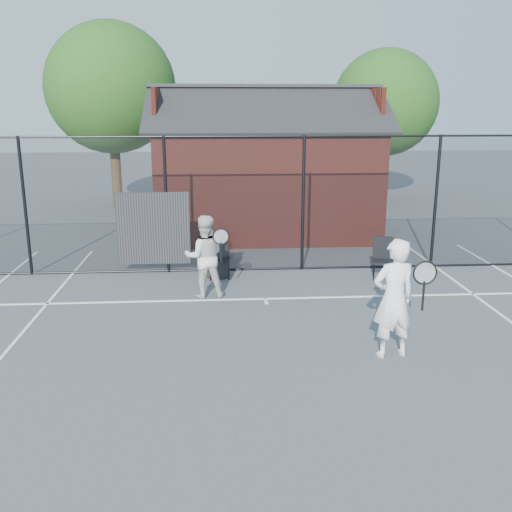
{
  "coord_description": "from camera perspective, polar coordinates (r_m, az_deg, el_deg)",
  "views": [
    {
      "loc": [
        -0.89,
        -7.36,
        3.59
      ],
      "look_at": [
        -0.24,
        2.09,
        1.1
      ],
      "focal_mm": 40.0,
      "sensor_mm": 36.0,
      "label": 1
    }
  ],
  "objects": [
    {
      "name": "ground",
      "position": [
        8.24,
        2.73,
        -11.13
      ],
      "size": [
        80.0,
        80.0,
        0.0
      ],
      "primitive_type": "plane",
      "color": "#484C53",
      "rests_on": "ground"
    },
    {
      "name": "court_lines",
      "position": [
        7.08,
        4.0,
        -15.75
      ],
      "size": [
        11.02,
        18.0,
        0.01
      ],
      "color": "white",
      "rests_on": "ground"
    },
    {
      "name": "fence",
      "position": [
        12.55,
        -1.2,
        4.91
      ],
      "size": [
        22.04,
        3.0,
        3.0
      ],
      "color": "black",
      "rests_on": "ground"
    },
    {
      "name": "clubhouse",
      "position": [
        16.54,
        0.94,
        7.85
      ],
      "size": [
        6.5,
        4.36,
        4.19
      ],
      "color": "maroon",
      "rests_on": "ground"
    },
    {
      "name": "tree_left",
      "position": [
        21.18,
        -14.3,
        15.93
      ],
      "size": [
        4.48,
        4.48,
        6.44
      ],
      "color": "#362815",
      "rests_on": "ground"
    },
    {
      "name": "tree_right",
      "position": [
        22.77,
        12.8,
        14.69
      ],
      "size": [
        3.97,
        3.97,
        5.7
      ],
      "color": "#362815",
      "rests_on": "ground"
    },
    {
      "name": "player_front",
      "position": [
        8.52,
        13.63,
        -4.13
      ],
      "size": [
        0.83,
        0.64,
        1.78
      ],
      "color": "white",
      "rests_on": "ground"
    },
    {
      "name": "player_back",
      "position": [
        10.98,
        -5.18,
        -0.03
      ],
      "size": [
        0.89,
        0.68,
        1.6
      ],
      "color": "silver",
      "rests_on": "ground"
    },
    {
      "name": "chair_left",
      "position": [
        12.22,
        -3.85,
        0.06
      ],
      "size": [
        0.56,
        0.57,
        1.0
      ],
      "primitive_type": "cube",
      "rotation": [
        0.0,
        0.0,
        0.16
      ],
      "color": "black",
      "rests_on": "ground"
    },
    {
      "name": "chair_right",
      "position": [
        12.38,
        12.58,
        -0.35
      ],
      "size": [
        0.52,
        0.53,
        0.88
      ],
      "primitive_type": "cube",
      "rotation": [
        0.0,
        0.0,
        -0.24
      ],
      "color": "black",
      "rests_on": "ground"
    },
    {
      "name": "waste_bin",
      "position": [
        12.35,
        -3.85,
        -0.4
      ],
      "size": [
        0.58,
        0.58,
        0.75
      ],
      "primitive_type": "cylinder",
      "rotation": [
        0.0,
        0.0,
        -0.15
      ],
      "color": "black",
      "rests_on": "ground"
    }
  ]
}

